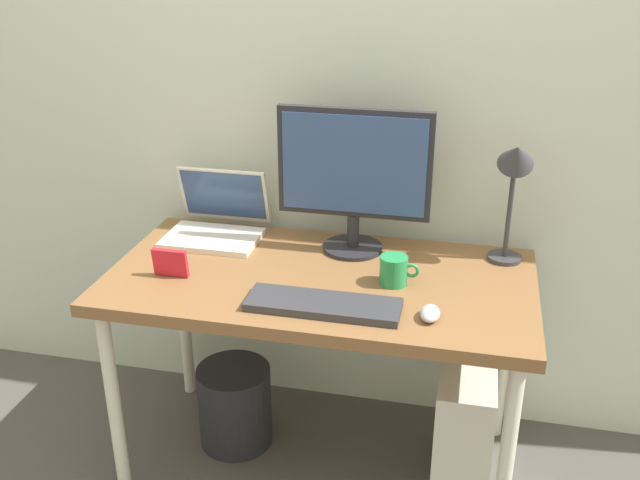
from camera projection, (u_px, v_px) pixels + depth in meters
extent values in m
plane|color=#4C4742|center=(320.00, 459.00, 2.53)|extent=(6.00, 6.00, 0.00)
cube|color=silver|center=(347.00, 64.00, 2.36)|extent=(4.40, 0.04, 2.60)
cube|color=brown|center=(320.00, 281.00, 2.24)|extent=(1.32, 0.69, 0.04)
cylinder|color=silver|center=(114.00, 404.00, 2.26)|extent=(0.04, 0.04, 0.68)
cylinder|color=silver|center=(506.00, 462.00, 2.02)|extent=(0.04, 0.04, 0.68)
cylinder|color=silver|center=(184.00, 316.00, 2.76)|extent=(0.04, 0.04, 0.68)
cylinder|color=silver|center=(504.00, 354.00, 2.52)|extent=(0.04, 0.04, 0.68)
cylinder|color=#232328|center=(353.00, 247.00, 2.41)|extent=(0.20, 0.20, 0.01)
cylinder|color=#232328|center=(353.00, 230.00, 2.39)|extent=(0.04, 0.04, 0.11)
cube|color=#232328|center=(354.00, 163.00, 2.29)|extent=(0.50, 0.03, 0.36)
cube|color=#334C7F|center=(353.00, 165.00, 2.28)|extent=(0.46, 0.01, 0.32)
cube|color=silver|center=(212.00, 239.00, 2.47)|extent=(0.32, 0.22, 0.02)
cube|color=silver|center=(224.00, 195.00, 2.55)|extent=(0.32, 0.07, 0.20)
cube|color=#334C7F|center=(223.00, 195.00, 2.54)|extent=(0.30, 0.06, 0.18)
cylinder|color=#333338|center=(504.00, 258.00, 2.34)|extent=(0.11, 0.11, 0.01)
cylinder|color=#333338|center=(510.00, 210.00, 2.27)|extent=(0.02, 0.02, 0.32)
cone|color=#333338|center=(517.00, 155.00, 2.16)|extent=(0.11, 0.14, 0.13)
cube|color=#333338|center=(323.00, 305.00, 2.04)|extent=(0.44, 0.14, 0.02)
ellipsoid|color=#B2B2B7|center=(430.00, 313.00, 1.98)|extent=(0.06, 0.09, 0.03)
cylinder|color=#268C4C|center=(394.00, 270.00, 2.17)|extent=(0.09, 0.09, 0.09)
torus|color=#268C4C|center=(412.00, 271.00, 2.15)|extent=(0.05, 0.01, 0.05)
cube|color=red|center=(170.00, 263.00, 2.21)|extent=(0.11, 0.03, 0.09)
cube|color=silver|center=(464.00, 424.00, 2.37)|extent=(0.18, 0.36, 0.42)
cylinder|color=#232328|center=(235.00, 405.00, 2.56)|extent=(0.26, 0.26, 0.30)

